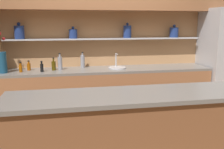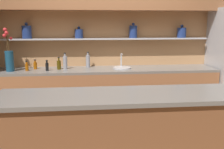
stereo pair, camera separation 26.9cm
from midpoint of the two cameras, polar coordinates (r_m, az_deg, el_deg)
The scene contains 11 objects.
back_wall_unit at distance 4.43m, azimuth 1.05°, elevation 10.05°, with size 5.20×0.44×2.60m.
back_counter_unit at distance 4.31m, azimuth 0.62°, elevation -4.69°, with size 3.68×0.62×0.92m.
island_counter at distance 2.56m, azimuth 6.87°, elevation -15.38°, with size 2.51×0.61×1.02m.
flower_vase at distance 4.22m, azimuth -20.78°, elevation 3.59°, with size 0.14×0.19×0.68m.
sink_fixture at distance 4.25m, azimuth 4.12°, elevation 1.72°, with size 0.30×0.30×0.25m.
bottle_spirit_0 at distance 4.20m, azimuth -8.85°, elevation 2.76°, with size 0.07×0.07×0.28m.
bottle_sauce_1 at distance 4.20m, azimuth -17.18°, elevation 1.70°, with size 0.05×0.05×0.16m.
bottle_oil_2 at distance 4.19m, azimuth -10.25°, elevation 2.22°, with size 0.07×0.07×0.21m.
bottle_spirit_3 at distance 4.33m, azimuth -3.75°, elevation 3.11°, with size 0.07×0.07×0.27m.
bottle_sauce_4 at distance 4.31m, azimuth -15.45°, elevation 2.03°, with size 0.06×0.06×0.16m.
bottle_sauce_5 at distance 4.12m, azimuth -12.83°, elevation 1.84°, with size 0.05×0.05×0.17m.
Camera 2 is at (-0.38, -2.89, 1.68)m, focal length 40.00 mm.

